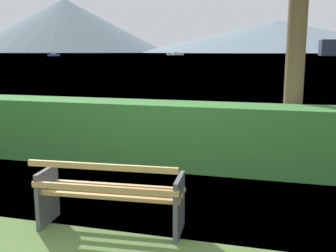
% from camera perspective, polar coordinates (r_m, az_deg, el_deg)
% --- Properties ---
extents(ground_plane, '(1400.00, 1400.00, 0.00)m').
position_cam_1_polar(ground_plane, '(4.95, -7.90, -14.05)').
color(ground_plane, '#4C6B33').
extents(water_surface, '(620.00, 620.00, 0.00)m').
position_cam_1_polar(water_surface, '(314.05, 15.01, 9.87)').
color(water_surface, '#7A99A8').
rests_on(water_surface, ground_plane).
extents(park_bench, '(1.72, 0.69, 0.87)m').
position_cam_1_polar(park_bench, '(4.73, -8.27, -9.65)').
color(park_bench, tan).
rests_on(park_bench, ground_plane).
extents(hedge_row, '(12.84, 0.85, 1.15)m').
position_cam_1_polar(hedge_row, '(7.21, 0.34, -1.24)').
color(hedge_row, '#387A33').
rests_on(hedge_row, ground_plane).
extents(fishing_boat_near, '(5.05, 2.35, 1.71)m').
position_cam_1_polar(fishing_boat_near, '(179.49, -15.94, 9.73)').
color(fishing_boat_near, '#335693').
rests_on(fishing_boat_near, water_surface).
extents(sailboat_mid, '(8.60, 7.32, 1.46)m').
position_cam_1_polar(sailboat_mid, '(212.06, 1.01, 10.18)').
color(sailboat_mid, silver).
rests_on(sailboat_mid, water_surface).
extents(distant_hills, '(919.75, 439.99, 80.86)m').
position_cam_1_polar(distant_hills, '(597.51, 16.07, 12.98)').
color(distant_hills, slate).
rests_on(distant_hills, ground_plane).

